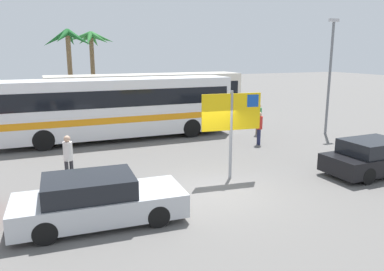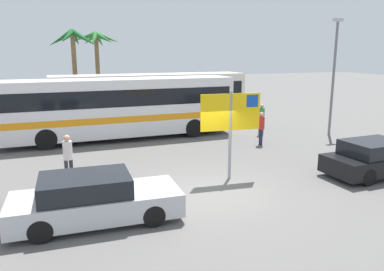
% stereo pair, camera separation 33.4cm
% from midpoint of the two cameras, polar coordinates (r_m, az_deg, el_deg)
% --- Properties ---
extents(ground, '(120.00, 120.00, 0.00)m').
position_cam_midpoint_polar(ground, '(12.54, 2.87, -8.55)').
color(ground, '#605E5B').
extents(bus_front_coach, '(12.04, 2.43, 3.17)m').
position_cam_midpoint_polar(bus_front_coach, '(20.10, -11.70, 4.46)').
color(bus_front_coach, white).
rests_on(bus_front_coach, ground).
extents(bus_rear_coach, '(12.04, 2.43, 3.17)m').
position_cam_midpoint_polar(bus_rear_coach, '(23.88, -7.19, 5.86)').
color(bus_rear_coach, silver).
rests_on(bus_rear_coach, ground).
extents(ferry_sign, '(2.19, 0.29, 3.20)m').
position_cam_midpoint_polar(ferry_sign, '(13.35, 5.46, 3.06)').
color(ferry_sign, gray).
rests_on(ferry_sign, ground).
extents(car_silver, '(4.57, 2.01, 1.32)m').
position_cam_midpoint_polar(car_silver, '(10.55, -15.05, -9.45)').
color(car_silver, '#B7BABF').
rests_on(car_silver, ground).
extents(car_black, '(4.15, 1.83, 1.32)m').
position_cam_midpoint_polar(car_black, '(15.70, 25.44, -3.00)').
color(car_black, black).
rests_on(car_black, ground).
extents(pedestrian_near_sign, '(0.32, 0.32, 1.74)m').
position_cam_midpoint_polar(pedestrian_near_sign, '(21.16, 9.63, 2.87)').
color(pedestrian_near_sign, '#706656').
rests_on(pedestrian_near_sign, ground).
extents(pedestrian_crossing_lot, '(0.32, 0.32, 1.65)m').
position_cam_midpoint_polar(pedestrian_crossing_lot, '(18.82, 9.64, 1.50)').
color(pedestrian_crossing_lot, '#1E2347').
rests_on(pedestrian_crossing_lot, ground).
extents(pedestrian_by_bus, '(0.32, 0.32, 1.71)m').
position_cam_midpoint_polar(pedestrian_by_bus, '(13.79, -18.91, -2.86)').
color(pedestrian_by_bus, '#2D2D33').
rests_on(pedestrian_by_bus, ground).
extents(lamp_post_right_side, '(0.56, 0.20, 6.25)m').
position_cam_midpoint_polar(lamp_post_right_side, '(22.07, 19.77, 9.03)').
color(lamp_post_right_side, slate).
rests_on(lamp_post_right_side, ground).
extents(palm_tree_seaside, '(3.50, 3.25, 6.03)m').
position_cam_midpoint_polar(palm_tree_seaside, '(29.79, -15.25, 12.83)').
color(palm_tree_seaside, brown).
rests_on(palm_tree_seaside, ground).
extents(palm_tree_inland, '(3.40, 3.42, 6.05)m').
position_cam_midpoint_polar(palm_tree_inland, '(27.54, -18.56, 12.69)').
color(palm_tree_inland, brown).
rests_on(palm_tree_inland, ground).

